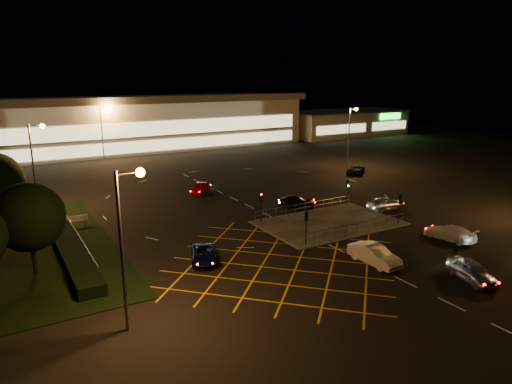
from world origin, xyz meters
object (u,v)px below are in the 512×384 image
car_approach_white (450,233)px  signal_se (400,203)px  signal_ne (348,187)px  car_circ_red (201,188)px  car_left_blue (204,255)px  car_far_dkgrey (297,201)px  signal_sw (306,221)px  car_right_silver (386,204)px  car_east_grey (356,169)px  car_near_silver (472,271)px  signal_nw (261,201)px  car_queue_white (374,255)px

car_approach_white → signal_se: bearing=-92.0°
signal_ne → car_circ_red: size_ratio=0.78×
car_left_blue → car_far_dkgrey: (16.38, 9.66, 0.01)m
signal_sw → signal_ne: size_ratio=1.00×
car_far_dkgrey → car_right_silver: bearing=-97.0°
signal_ne → car_right_silver: signal_ne is taller
car_east_grey → car_approach_white: size_ratio=1.03×
car_near_silver → car_circ_red: bearing=118.3°
signal_nw → signal_ne: (12.00, 0.00, 0.00)m
signal_ne → car_east_grey: 19.82m
car_near_silver → car_left_blue: 21.11m
signal_ne → car_far_dkgrey: size_ratio=0.72×
car_far_dkgrey → car_right_silver: (8.04, -6.45, 0.14)m
car_circ_red → car_approach_white: 31.33m
signal_nw → car_approach_white: size_ratio=0.65×
car_approach_white → signal_sw: bearing=-33.5°
car_approach_white → car_left_blue: bearing=-27.1°
signal_sw → car_near_silver: (6.54, -12.32, -1.61)m
car_queue_white → car_approach_white: bearing=0.9°
car_right_silver → car_approach_white: 10.40m
signal_ne → car_near_silver: signal_ne is taller
car_far_dkgrey → car_east_grey: bearing=-29.0°
car_queue_white → car_circ_red: (-2.89, 28.95, -0.13)m
signal_sw → car_approach_white: bearing=156.1°
signal_nw → car_circ_red: 14.88m
car_left_blue → car_right_silver: car_right_silver is taller
car_near_silver → car_queue_white: size_ratio=0.92×
car_queue_white → signal_sw: bearing=109.5°
car_queue_white → car_right_silver: size_ratio=1.05×
car_approach_white → car_circ_red: bearing=-74.8°
car_queue_white → car_east_grey: bearing=47.7°
signal_se → signal_nw: 14.41m
signal_ne → car_far_dkgrey: 6.23m
car_circ_red → car_approach_white: bearing=-21.1°
signal_nw → car_far_dkgrey: size_ratio=0.72×
signal_nw → car_near_silver: 21.40m
signal_ne → car_near_silver: (-5.46, -20.31, -1.61)m
signal_ne → car_queue_white: bearing=-124.0°
car_queue_white → car_right_silver: 16.41m
car_left_blue → car_circ_red: car_circ_red is taller
signal_nw → car_approach_white: bearing=-46.9°
car_near_silver → signal_se: bearing=83.1°
car_left_blue → car_approach_white: size_ratio=0.94×
signal_ne → car_queue_white: size_ratio=0.66×
signal_sw → car_left_blue: (-9.56, 1.34, -1.74)m
signal_ne → car_right_silver: 4.75m
car_far_dkgrey → car_approach_white: 17.67m
signal_nw → car_east_grey: bearing=27.9°
signal_nw → car_near_silver: signal_nw is taller
car_queue_white → car_far_dkgrey: size_ratio=1.09×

